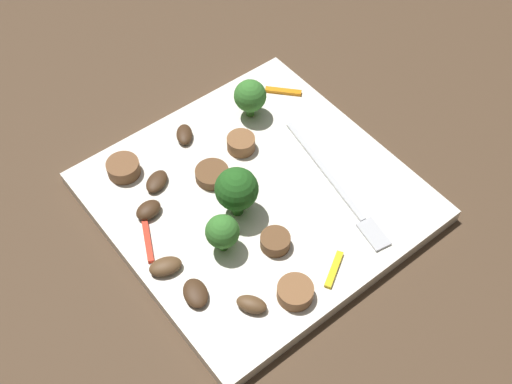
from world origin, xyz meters
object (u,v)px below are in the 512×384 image
(pepper_strip_2, at_px, (338,267))
(mushroom_3, at_px, (196,293))
(broccoli_floret_1, at_px, (222,232))
(pepper_strip_0, at_px, (148,241))
(broccoli_floret_2, at_px, (237,190))
(sausage_slice_2, at_px, (275,241))
(pepper_strip_1, at_px, (283,91))
(broccoli_floret_0, at_px, (250,96))
(mushroom_2, at_px, (148,210))
(sausage_slice_1, at_px, (212,174))
(mushroom_0, at_px, (252,304))
(fork, at_px, (341,191))
(mushroom_1, at_px, (157,181))
(sausage_slice_0, at_px, (241,143))
(sausage_slice_4, at_px, (295,292))
(mushroom_5, at_px, (184,134))
(plate, at_px, (256,197))
(mushroom_4, at_px, (165,266))
(sausage_slice_3, at_px, (123,168))

(pepper_strip_2, bearing_deg, mushroom_3, -115.64)
(broccoli_floret_1, xyz_separation_m, pepper_strip_0, (-0.05, -0.05, -0.02))
(mushroom_3, bearing_deg, broccoli_floret_2, 120.71)
(sausage_slice_2, bearing_deg, pepper_strip_1, 138.08)
(broccoli_floret_0, height_order, mushroom_2, broccoli_floret_0)
(sausage_slice_1, xyz_separation_m, mushroom_0, (0.14, -0.06, -0.00))
(broccoli_floret_2, xyz_separation_m, mushroom_3, (0.05, -0.09, -0.03))
(mushroom_3, height_order, pepper_strip_0, mushroom_3)
(fork, height_order, mushroom_1, mushroom_1)
(sausage_slice_2, bearing_deg, fork, 94.95)
(sausage_slice_0, bearing_deg, sausage_slice_4, -22.19)
(mushroom_1, distance_m, mushroom_5, 0.07)
(sausage_slice_0, height_order, pepper_strip_0, sausage_slice_0)
(broccoli_floret_0, distance_m, pepper_strip_0, 0.20)
(broccoli_floret_0, bearing_deg, sausage_slice_4, -27.92)
(fork, distance_m, mushroom_5, 0.18)
(plate, bearing_deg, mushroom_4, -81.04)
(broccoli_floret_2, xyz_separation_m, mushroom_4, (0.01, -0.09, -0.03))
(mushroom_5, bearing_deg, mushroom_4, -40.48)
(sausage_slice_4, height_order, mushroom_4, sausage_slice_4)
(mushroom_1, bearing_deg, pepper_strip_2, 22.65)
(broccoli_floret_0, xyz_separation_m, broccoli_floret_1, (0.12, -0.13, -0.00))
(sausage_slice_3, height_order, sausage_slice_4, same)
(sausage_slice_0, xyz_separation_m, mushroom_3, (0.11, -0.14, -0.00))
(mushroom_4, bearing_deg, broccoli_floret_1, 76.13)
(sausage_slice_0, relative_size, mushroom_4, 0.97)
(mushroom_0, bearing_deg, mushroom_5, 161.54)
(sausage_slice_1, relative_size, pepper_strip_2, 0.88)
(pepper_strip_0, bearing_deg, pepper_strip_1, 108.30)
(broccoli_floret_0, distance_m, mushroom_4, 0.21)
(mushroom_3, relative_size, pepper_strip_2, 0.78)
(sausage_slice_0, distance_m, mushroom_2, 0.12)
(sausage_slice_0, height_order, mushroom_3, sausage_slice_0)
(sausage_slice_3, bearing_deg, broccoli_floret_0, 84.34)
(sausage_slice_1, relative_size, mushroom_1, 1.16)
(sausage_slice_4, distance_m, pepper_strip_2, 0.05)
(sausage_slice_1, bearing_deg, broccoli_floret_1, -28.83)
(broccoli_floret_2, distance_m, mushroom_3, 0.10)
(pepper_strip_0, distance_m, pepper_strip_1, 0.24)
(pepper_strip_0, bearing_deg, sausage_slice_2, 50.33)
(broccoli_floret_0, distance_m, mushroom_0, 0.24)
(sausage_slice_1, bearing_deg, pepper_strip_0, -74.72)
(mushroom_4, bearing_deg, sausage_slice_2, 66.36)
(mushroom_0, distance_m, mushroom_4, 0.09)
(mushroom_2, distance_m, mushroom_4, 0.07)
(mushroom_1, xyz_separation_m, mushroom_2, (0.03, -0.03, 0.00))
(sausage_slice_1, xyz_separation_m, mushroom_1, (-0.03, -0.05, -0.00))
(mushroom_4, distance_m, mushroom_5, 0.16)
(sausage_slice_1, distance_m, sausage_slice_3, 0.09)
(mushroom_2, bearing_deg, mushroom_0, 6.50)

